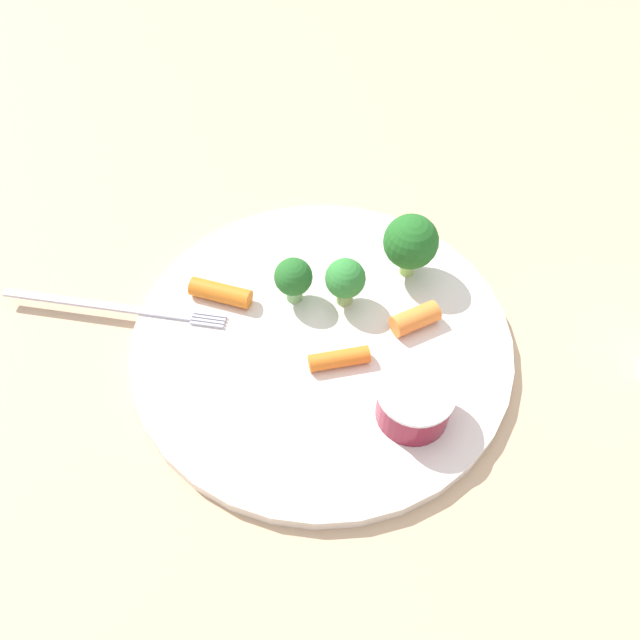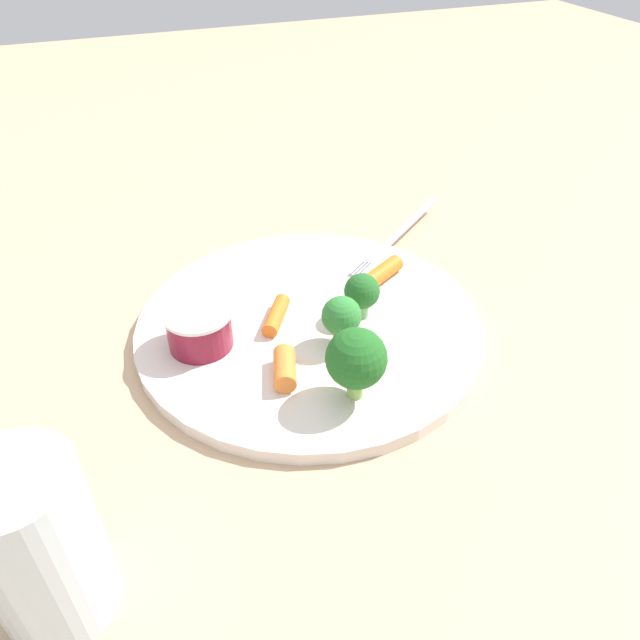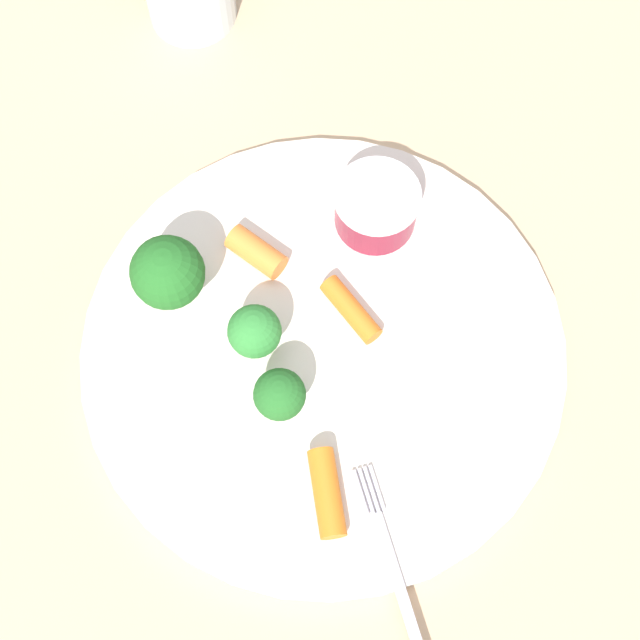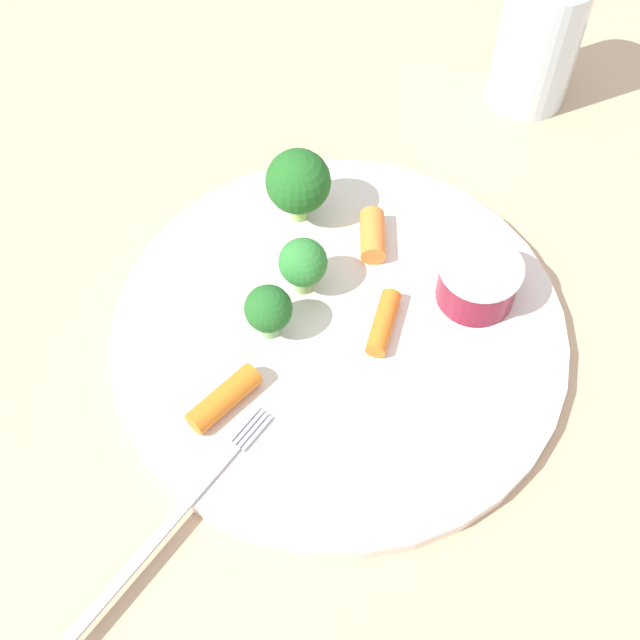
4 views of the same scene
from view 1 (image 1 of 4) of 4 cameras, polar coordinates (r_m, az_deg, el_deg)
name	(u,v)px [view 1 (image 1 of 4)]	position (r m, az deg, el deg)	size (l,w,h in m)	color
ground_plane	(322,345)	(0.53, 0.13, -2.20)	(2.40, 2.40, 0.00)	tan
plate	(322,341)	(0.53, 0.14, -1.83)	(0.31, 0.31, 0.01)	silver
sauce_cup	(411,405)	(0.47, 8.00, -7.40)	(0.06, 0.06, 0.03)	maroon
broccoli_floret_0	(345,280)	(0.53, 2.23, 3.56)	(0.03, 0.03, 0.05)	#89AC63
broccoli_floret_1	(408,240)	(0.55, 7.73, 6.93)	(0.05, 0.05, 0.06)	#93BD5E
broccoli_floret_2	(293,278)	(0.53, -2.35, 3.70)	(0.03, 0.03, 0.04)	#7DB36F
carrot_stick_0	(221,293)	(0.55, -8.72, 2.39)	(0.02, 0.02, 0.05)	orange
carrot_stick_1	(415,319)	(0.53, 8.34, 0.12)	(0.02, 0.02, 0.04)	orange
carrot_stick_2	(339,359)	(0.50, 1.69, -3.41)	(0.01, 0.01, 0.05)	orange
fork	(117,308)	(0.57, -17.39, 1.05)	(0.12, 0.16, 0.00)	#B7B3C7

